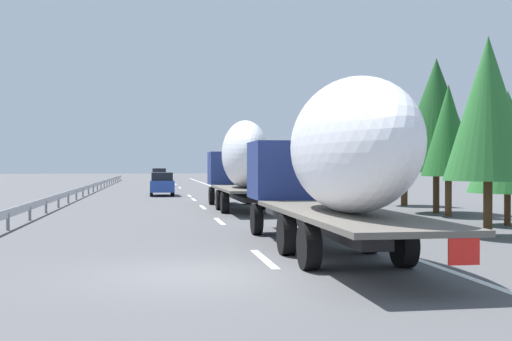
{
  "coord_description": "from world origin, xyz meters",
  "views": [
    {
      "loc": [
        -13.53,
        0.89,
        2.3
      ],
      "look_at": [
        16.47,
        -3.92,
        2.06
      ],
      "focal_mm": 44.96,
      "sensor_mm": 36.0,
      "label": 1
    }
  ],
  "objects_px": {
    "car_blue_sedan": "(162,184)",
    "road_sign": "(254,165)",
    "car_silver_hatch": "(160,176)",
    "car_white_van": "(157,174)",
    "truck_lead": "(241,161)",
    "truck_trailing": "(332,159)"
  },
  "relations": [
    {
      "from": "truck_lead",
      "to": "car_white_van",
      "type": "relative_size",
      "value": 2.7
    },
    {
      "from": "truck_trailing",
      "to": "car_silver_hatch",
      "type": "height_order",
      "value": "truck_trailing"
    },
    {
      "from": "car_blue_sedan",
      "to": "road_sign",
      "type": "xyz_separation_m",
      "value": [
        -0.77,
        -6.95,
        1.4
      ]
    },
    {
      "from": "car_silver_hatch",
      "to": "truck_trailing",
      "type": "bearing_deg",
      "value": -176.87
    },
    {
      "from": "car_white_van",
      "to": "road_sign",
      "type": "bearing_deg",
      "value": -173.19
    },
    {
      "from": "road_sign",
      "to": "truck_trailing",
      "type": "bearing_deg",
      "value": 174.59
    },
    {
      "from": "car_blue_sedan",
      "to": "road_sign",
      "type": "distance_m",
      "value": 7.13
    },
    {
      "from": "road_sign",
      "to": "truck_lead",
      "type": "bearing_deg",
      "value": 168.75
    },
    {
      "from": "truck_lead",
      "to": "car_blue_sedan",
      "type": "height_order",
      "value": "truck_lead"
    },
    {
      "from": "car_blue_sedan",
      "to": "car_white_van",
      "type": "xyz_separation_m",
      "value": [
        57.66,
        0.03,
        0.01
      ]
    },
    {
      "from": "car_blue_sedan",
      "to": "car_silver_hatch",
      "type": "bearing_deg",
      "value": -0.25
    },
    {
      "from": "truck_lead",
      "to": "road_sign",
      "type": "height_order",
      "value": "truck_lead"
    },
    {
      "from": "truck_trailing",
      "to": "truck_lead",
      "type": "bearing_deg",
      "value": -0.0
    },
    {
      "from": "truck_trailing",
      "to": "car_blue_sedan",
      "type": "relative_size",
      "value": 3.04
    },
    {
      "from": "car_blue_sedan",
      "to": "road_sign",
      "type": "height_order",
      "value": "road_sign"
    },
    {
      "from": "truck_trailing",
      "to": "road_sign",
      "type": "height_order",
      "value": "truck_trailing"
    },
    {
      "from": "truck_lead",
      "to": "car_white_van",
      "type": "bearing_deg",
      "value": 3.0
    },
    {
      "from": "car_silver_hatch",
      "to": "truck_lead",
      "type": "bearing_deg",
      "value": -175.82
    },
    {
      "from": "truck_trailing",
      "to": "car_white_van",
      "type": "height_order",
      "value": "truck_trailing"
    },
    {
      "from": "car_blue_sedan",
      "to": "car_white_van",
      "type": "height_order",
      "value": "car_white_van"
    },
    {
      "from": "car_silver_hatch",
      "to": "road_sign",
      "type": "distance_m",
      "value": 35.75
    },
    {
      "from": "car_silver_hatch",
      "to": "car_white_van",
      "type": "relative_size",
      "value": 0.93
    }
  ]
}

